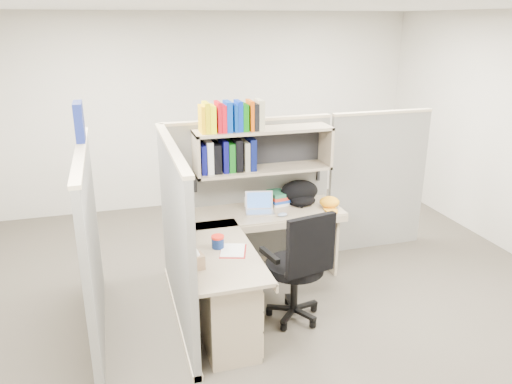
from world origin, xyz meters
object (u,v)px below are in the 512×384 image
object	(u,v)px
desk	(240,283)
laptop	(260,203)
task_chair	(297,283)
snack_canister	(218,242)
backpack	(301,193)

from	to	relation	value
desk	laptop	distance (m)	1.01
desk	task_chair	distance (m)	0.51
laptop	snack_canister	world-z (taller)	laptop
laptop	desk	bearing A→B (deg)	-105.21
desk	backpack	bearing A→B (deg)	46.04
laptop	backpack	xyz separation A→B (m)	(0.49, 0.13, 0.02)
desk	snack_canister	size ratio (longest dim) A/B	15.64
laptop	snack_canister	distance (m)	0.90
desk	laptop	size ratio (longest dim) A/B	6.17
desk	laptop	xyz separation A→B (m)	(0.43, 0.83, 0.39)
backpack	snack_canister	world-z (taller)	backpack
desk	snack_canister	xyz separation A→B (m)	(-0.16, 0.14, 0.35)
backpack	snack_canister	xyz separation A→B (m)	(-1.08, -0.81, -0.06)
laptop	task_chair	distance (m)	0.99
snack_canister	laptop	bearing A→B (deg)	49.61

